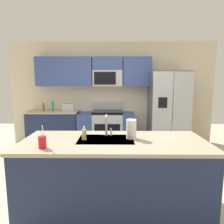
% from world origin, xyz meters
% --- Properties ---
extents(ground_plane, '(9.00, 9.00, 0.00)m').
position_xyz_m(ground_plane, '(0.00, 0.00, 0.00)').
color(ground_plane, beige).
rests_on(ground_plane, ground).
extents(kitchen_wall_unit, '(5.20, 0.43, 2.60)m').
position_xyz_m(kitchen_wall_unit, '(-0.14, 2.08, 1.47)').
color(kitchen_wall_unit, beige).
rests_on(kitchen_wall_unit, ground).
extents(back_counter, '(1.23, 0.63, 0.90)m').
position_xyz_m(back_counter, '(-1.45, 1.80, 0.45)').
color(back_counter, '#1E2A4D').
rests_on(back_counter, ground).
extents(range_oven, '(1.36, 0.61, 1.10)m').
position_xyz_m(range_oven, '(-0.14, 1.80, 0.44)').
color(range_oven, '#B7BABF').
rests_on(range_oven, ground).
extents(refrigerator, '(0.90, 0.76, 1.85)m').
position_xyz_m(refrigerator, '(1.36, 1.73, 0.93)').
color(refrigerator, '#4C4F54').
rests_on(refrigerator, ground).
extents(island_counter, '(2.24, 0.95, 0.90)m').
position_xyz_m(island_counter, '(0.05, -0.71, 0.45)').
color(island_counter, '#1E2A4D').
rests_on(island_counter, ground).
extents(toaster, '(0.28, 0.16, 0.18)m').
position_xyz_m(toaster, '(-1.06, 1.75, 0.99)').
color(toaster, '#B7BABF').
rests_on(toaster, back_counter).
extents(pepper_mill, '(0.05, 0.05, 0.20)m').
position_xyz_m(pepper_mill, '(-1.68, 1.80, 1.00)').
color(pepper_mill, brown).
rests_on(pepper_mill, back_counter).
extents(bottle_teal, '(0.06, 0.06, 0.23)m').
position_xyz_m(bottle_teal, '(-1.45, 1.80, 1.02)').
color(bottle_teal, teal).
rests_on(bottle_teal, back_counter).
extents(sink_faucet, '(0.08, 0.21, 0.28)m').
position_xyz_m(sink_faucet, '(-0.04, -0.52, 1.07)').
color(sink_faucet, '#B7BABF').
rests_on(sink_faucet, island_counter).
extents(drink_cup_red, '(0.08, 0.08, 0.25)m').
position_xyz_m(drink_cup_red, '(-0.71, -1.01, 0.97)').
color(drink_cup_red, red).
rests_on(drink_cup_red, island_counter).
extents(soap_dispenser, '(0.06, 0.06, 0.17)m').
position_xyz_m(soap_dispenser, '(-0.31, -0.69, 0.97)').
color(soap_dispenser, '#D8CC66').
rests_on(soap_dispenser, island_counter).
extents(paper_towel_roll, '(0.12, 0.12, 0.24)m').
position_xyz_m(paper_towel_roll, '(0.27, -0.63, 1.02)').
color(paper_towel_roll, white).
rests_on(paper_towel_roll, island_counter).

